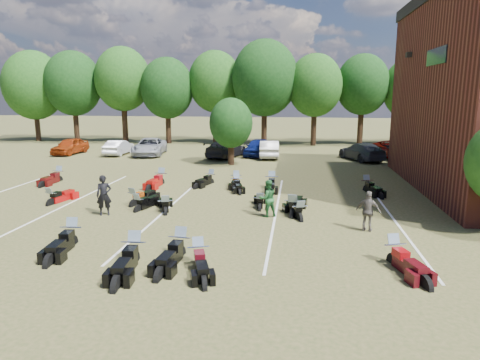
% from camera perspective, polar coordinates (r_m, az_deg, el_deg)
% --- Properties ---
extents(ground, '(160.00, 160.00, 0.00)m').
position_cam_1_polar(ground, '(16.78, -2.57, -6.71)').
color(ground, brown).
rests_on(ground, ground).
extents(car_0, '(1.89, 4.20, 1.40)m').
position_cam_1_polar(car_0, '(40.33, -21.71, 4.23)').
color(car_0, '#97300D').
rests_on(car_0, ground).
extents(car_1, '(1.35, 3.85, 1.27)m').
position_cam_1_polar(car_1, '(38.52, -15.86, 4.20)').
color(car_1, '#BCBCC0').
rests_on(car_1, ground).
extents(car_2, '(3.20, 5.52, 1.45)m').
position_cam_1_polar(car_2, '(37.71, -11.97, 4.37)').
color(car_2, '#9B9CA4').
rests_on(car_2, ground).
extents(car_3, '(3.17, 5.31, 1.44)m').
position_cam_1_polar(car_3, '(35.49, -1.90, 4.18)').
color(car_3, black).
rests_on(car_3, ground).
extents(car_4, '(2.37, 4.50, 1.46)m').
position_cam_1_polar(car_4, '(36.39, 2.39, 4.37)').
color(car_4, navy).
rests_on(car_4, ground).
extents(car_5, '(1.80, 4.42, 1.43)m').
position_cam_1_polar(car_5, '(35.45, 3.92, 4.14)').
color(car_5, '#A4A4A0').
rests_on(car_5, ground).
extents(car_6, '(3.85, 5.76, 1.47)m').
position_cam_1_polar(car_6, '(36.85, 20.22, 3.77)').
color(car_6, '#620705').
rests_on(car_6, ground).
extents(car_7, '(3.68, 5.16, 1.39)m').
position_cam_1_polar(car_7, '(35.35, 15.91, 3.67)').
color(car_7, '#37383C').
rests_on(car_7, ground).
extents(person_black, '(0.76, 0.64, 1.77)m').
position_cam_1_polar(person_black, '(19.51, -17.68, -1.96)').
color(person_black, black).
rests_on(person_black, ground).
extents(person_green, '(0.98, 0.90, 1.61)m').
position_cam_1_polar(person_green, '(18.42, 3.69, -2.45)').
color(person_green, '#235F2C').
rests_on(person_green, ground).
extents(person_grey, '(1.01, 0.73, 1.59)m').
position_cam_1_polar(person_grey, '(17.17, 16.74, -4.00)').
color(person_grey, '#5D5650').
rests_on(person_grey, ground).
extents(motorcycle_1, '(1.05, 2.52, 1.36)m').
position_cam_1_polar(motorcycle_1, '(16.27, -21.44, -8.11)').
color(motorcycle_1, black).
rests_on(motorcycle_1, ground).
extents(motorcycle_3, '(1.05, 2.59, 1.41)m').
position_cam_1_polar(motorcycle_3, '(14.10, -13.87, -10.67)').
color(motorcycle_3, black).
rests_on(motorcycle_3, ground).
extents(motorcycle_4, '(0.95, 2.49, 1.36)m').
position_cam_1_polar(motorcycle_4, '(14.32, -7.97, -10.08)').
color(motorcycle_4, black).
rests_on(motorcycle_4, ground).
extents(motorcycle_5, '(1.36, 2.30, 1.22)m').
position_cam_1_polar(motorcycle_5, '(13.60, -5.54, -11.22)').
color(motorcycle_5, black).
rests_on(motorcycle_5, ground).
extents(motorcycle_6, '(1.41, 2.47, 1.31)m').
position_cam_1_polar(motorcycle_6, '(14.46, 19.78, -10.47)').
color(motorcycle_6, '#41090F').
rests_on(motorcycle_6, ground).
extents(motorcycle_7, '(1.13, 2.25, 1.20)m').
position_cam_1_polar(motorcycle_7, '(22.37, -23.84, -3.05)').
color(motorcycle_7, '#9D0B0B').
rests_on(motorcycle_7, ground).
extents(motorcycle_8, '(1.37, 2.35, 1.25)m').
position_cam_1_polar(motorcycle_8, '(20.90, -13.93, -3.37)').
color(motorcycle_8, black).
rests_on(motorcycle_8, ground).
extents(motorcycle_9, '(1.30, 2.26, 1.20)m').
position_cam_1_polar(motorcycle_9, '(19.26, -9.86, -4.46)').
color(motorcycle_9, black).
rests_on(motorcycle_9, ground).
extents(motorcycle_10, '(1.23, 2.18, 1.16)m').
position_cam_1_polar(motorcycle_10, '(19.92, -13.39, -4.07)').
color(motorcycle_10, black).
rests_on(motorcycle_10, ground).
extents(motorcycle_11, '(1.19, 2.61, 1.40)m').
position_cam_1_polar(motorcycle_11, '(18.72, 7.00, -4.85)').
color(motorcycle_11, black).
rests_on(motorcycle_11, ground).
extents(motorcycle_12, '(0.80, 2.09, 1.14)m').
position_cam_1_polar(motorcycle_12, '(19.62, 2.66, -4.00)').
color(motorcycle_12, black).
rests_on(motorcycle_12, ground).
extents(motorcycle_13, '(1.33, 2.30, 1.22)m').
position_cam_1_polar(motorcycle_13, '(18.23, 7.95, -5.32)').
color(motorcycle_13, black).
rests_on(motorcycle_13, ground).
extents(motorcycle_14, '(0.80, 2.34, 1.29)m').
position_cam_1_polar(motorcycle_14, '(28.13, -22.98, -0.16)').
color(motorcycle_14, '#45090A').
rests_on(motorcycle_14, ground).
extents(motorcycle_15, '(0.96, 2.47, 1.35)m').
position_cam_1_polar(motorcycle_15, '(25.46, -10.46, -0.57)').
color(motorcycle_15, '#A00E0B').
rests_on(motorcycle_15, ground).
extents(motorcycle_16, '(1.34, 2.21, 1.18)m').
position_cam_1_polar(motorcycle_16, '(25.30, -3.94, -0.48)').
color(motorcycle_16, black).
rests_on(motorcycle_16, ground).
extents(motorcycle_17, '(0.79, 2.12, 1.16)m').
position_cam_1_polar(motorcycle_17, '(24.85, -0.53, -0.67)').
color(motorcycle_17, black).
rests_on(motorcycle_17, ground).
extents(motorcycle_18, '(0.87, 2.39, 1.31)m').
position_cam_1_polar(motorcycle_18, '(24.19, 4.24, -1.04)').
color(motorcycle_18, black).
rests_on(motorcycle_18, ground).
extents(motorcycle_19, '(1.15, 2.16, 1.15)m').
position_cam_1_polar(motorcycle_19, '(24.01, -0.46, -1.10)').
color(motorcycle_19, black).
rests_on(motorcycle_19, ground).
extents(motorcycle_20, '(1.30, 2.33, 1.24)m').
position_cam_1_polar(motorcycle_20, '(24.27, 16.50, -1.45)').
color(motorcycle_20, black).
rests_on(motorcycle_20, ground).
extents(tree_line, '(56.00, 6.00, 9.79)m').
position_cam_1_polar(tree_line, '(44.86, 2.79, 12.86)').
color(tree_line, black).
rests_on(tree_line, ground).
extents(young_tree_midfield, '(3.20, 3.20, 4.70)m').
position_cam_1_polar(young_tree_midfield, '(31.63, -1.21, 7.61)').
color(young_tree_midfield, black).
rests_on(young_tree_midfield, ground).
extents(parking_lines, '(20.10, 14.00, 0.01)m').
position_cam_1_polar(parking_lines, '(20.27, -9.45, -3.63)').
color(parking_lines, silver).
rests_on(parking_lines, ground).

